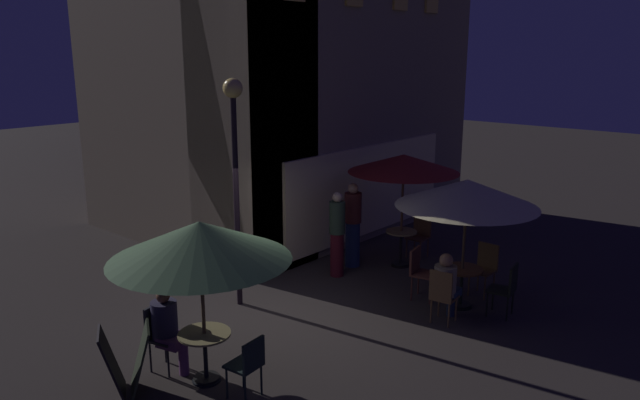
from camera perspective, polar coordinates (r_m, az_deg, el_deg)
The scene contains 21 objects.
ground_plane at distance 10.31m, azimuth -5.59°, elevation -11.80°, with size 60.00×60.00×0.00m, color #2F2927.
cafe_building at distance 14.58m, azimuth -3.75°, elevation 11.39°, with size 8.27×6.50×7.67m.
street_lamp_near_corner at distance 10.43m, azimuth -8.02°, elevation 4.92°, with size 0.33×0.33×4.02m.
menu_sandwich_board at distance 8.68m, azimuth -17.77°, elevation -14.20°, with size 0.84×0.81×0.91m.
cafe_table_0 at distance 8.68m, azimuth -10.76°, elevation -13.35°, with size 0.72×0.72×0.72m.
cafe_table_1 at distance 12.94m, azimuth 7.62°, elevation -3.92°, with size 0.65×0.65×0.77m.
cafe_table_2 at distance 11.10m, azimuth 13.18°, elevation -7.24°, with size 0.73×0.73×0.72m.
patio_umbrella_0 at distance 8.11m, azimuth -11.24°, elevation -3.82°, with size 2.43×2.43×2.30m.
patio_umbrella_1 at distance 12.53m, azimuth 7.87°, elevation 3.38°, with size 2.29×2.29×2.40m.
patio_umbrella_2 at distance 10.65m, azimuth 13.65°, elevation 0.62°, with size 2.45×2.45×2.33m.
cafe_chair_0 at distance 9.10m, azimuth -14.78°, elevation -11.81°, with size 0.49×0.49×0.97m.
cafe_chair_1 at distance 8.19m, azimuth -6.76°, elevation -14.90°, with size 0.44×0.44×0.86m.
cafe_chair_2 at distance 13.59m, azimuth 9.39°, elevation -3.02°, with size 0.44×0.44×0.93m.
cafe_chair_3 at distance 10.89m, azimuth 17.16°, elevation -7.72°, with size 0.49×0.49×0.94m.
cafe_chair_4 at distance 11.74m, azimuth 15.26°, elevation -5.86°, with size 0.44×0.44×0.98m.
cafe_chair_5 at distance 11.31m, azimuth 9.36°, elevation -6.38°, with size 0.52×0.52×0.95m.
cafe_chair_6 at distance 10.35m, azimuth 11.43°, elevation -8.53°, with size 0.43×0.43×0.96m.
patron_seated_0 at distance 8.97m, azimuth -14.13°, elevation -11.36°, with size 0.45×0.54×1.23m.
patron_seated_1 at distance 10.42m, azimuth 11.78°, elevation -7.59°, with size 0.55×0.41×1.21m.
patron_standing_2 at distance 12.16m, azimuth 1.62°, elevation -3.21°, with size 0.32×0.32×1.74m.
patron_standing_3 at distance 12.72m, azimuth 3.10°, elevation -2.34°, with size 0.36×0.36×1.80m.
Camera 1 is at (-6.34, -6.80, 4.46)m, focal length 34.05 mm.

